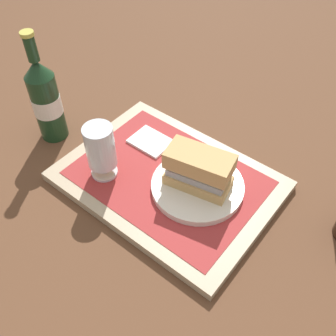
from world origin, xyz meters
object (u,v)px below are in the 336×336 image
Objects in this scene: plate at (197,186)px; sandwich at (197,169)px; beer_glass at (101,150)px; beer_bottle at (46,99)px.

plate is 1.35× the size of sandwich.
sandwich reaches higher than plate.
beer_glass is at bearing 26.19° from plate.
plate is at bearing -153.81° from beer_glass.
beer_bottle reaches higher than sandwich.
beer_glass is at bearing 172.21° from beer_bottle.
beer_bottle is (0.20, -0.03, 0.02)m from beer_glass.
plate is 0.71× the size of beer_bottle.
beer_bottle is (0.38, 0.06, 0.08)m from plate.
beer_glass reaches higher than plate.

